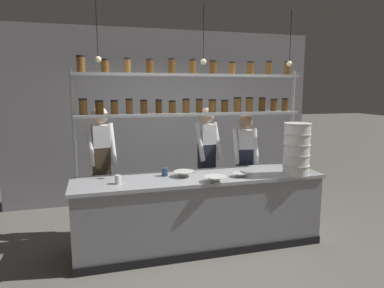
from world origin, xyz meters
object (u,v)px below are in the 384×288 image
at_px(chef_right, 245,161).
at_px(serving_cup_front, 118,179).
at_px(serving_cup_by_board, 165,172).
at_px(spice_shelf_unit, 192,98).
at_px(chef_left, 102,161).
at_px(container_stack, 297,149).
at_px(prep_bowl_near_left, 215,179).
at_px(chef_center, 207,157).
at_px(prep_bowl_center_front, 240,175).
at_px(prep_bowl_center_back, 184,174).

height_order(chef_right, serving_cup_front, chef_right).
bearing_deg(serving_cup_by_board, spice_shelf_unit, 26.82).
height_order(serving_cup_front, serving_cup_by_board, same).
xyz_separation_m(chef_left, chef_right, (2.05, -0.15, -0.09)).
xyz_separation_m(spice_shelf_unit, serving_cup_by_board, (-0.41, -0.21, -0.91)).
distance_m(spice_shelf_unit, chef_right, 1.32).
relative_size(spice_shelf_unit, serving_cup_by_board, 29.48).
bearing_deg(container_stack, serving_cup_front, 175.34).
bearing_deg(chef_left, prep_bowl_near_left, -49.19).
distance_m(chef_left, chef_center, 1.51).
relative_size(spice_shelf_unit, container_stack, 4.56).
bearing_deg(container_stack, prep_bowl_center_front, 173.05).
height_order(chef_right, prep_bowl_center_front, chef_right).
bearing_deg(prep_bowl_near_left, chef_center, 76.91).
relative_size(serving_cup_front, serving_cup_by_board, 0.99).
relative_size(container_stack, serving_cup_by_board, 6.47).
relative_size(prep_bowl_near_left, prep_bowl_center_front, 1.40).
bearing_deg(spice_shelf_unit, chef_right, 16.54).
distance_m(spice_shelf_unit, prep_bowl_center_front, 1.16).
bearing_deg(chef_center, prep_bowl_center_back, -137.36).
xyz_separation_m(chef_right, prep_bowl_center_back, (-1.07, -0.57, 0.02)).
bearing_deg(prep_bowl_center_back, serving_cup_front, -172.40).
bearing_deg(serving_cup_front, spice_shelf_unit, 22.50).
height_order(chef_center, container_stack, chef_center).
distance_m(chef_right, prep_bowl_near_left, 1.20).
relative_size(chef_center, serving_cup_front, 17.08).
xyz_separation_m(serving_cup_front, serving_cup_by_board, (0.59, 0.21, 0.00)).
bearing_deg(serving_cup_front, chef_left, 101.06).
distance_m(chef_left, serving_cup_by_board, 0.97).
bearing_deg(prep_bowl_center_front, chef_left, 150.71).
distance_m(chef_left, prep_bowl_center_front, 1.88).
height_order(prep_bowl_center_front, serving_cup_by_board, serving_cup_by_board).
height_order(chef_right, serving_cup_by_board, chef_right).
bearing_deg(chef_center, container_stack, -60.75).
bearing_deg(container_stack, spice_shelf_unit, 153.52).
height_order(chef_right, container_stack, chef_right).
relative_size(container_stack, prep_bowl_center_back, 2.56).
bearing_deg(prep_bowl_center_back, prep_bowl_near_left, -49.79).
height_order(chef_left, chef_center, chef_left).
height_order(container_stack, serving_cup_by_board, container_stack).
bearing_deg(serving_cup_front, prep_bowl_center_back, 7.60).
bearing_deg(serving_cup_front, chef_right, 19.77).
distance_m(prep_bowl_near_left, prep_bowl_center_back, 0.45).
bearing_deg(spice_shelf_unit, prep_bowl_near_left, -81.59).
distance_m(container_stack, prep_bowl_center_front, 0.79).
height_order(spice_shelf_unit, prep_bowl_center_back, spice_shelf_unit).
xyz_separation_m(spice_shelf_unit, chef_left, (-1.16, 0.41, -0.85)).
xyz_separation_m(spice_shelf_unit, chef_right, (0.88, 0.26, -0.94)).
distance_m(container_stack, serving_cup_front, 2.22).
xyz_separation_m(chef_center, serving_cup_by_board, (-0.76, -0.63, -0.03)).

